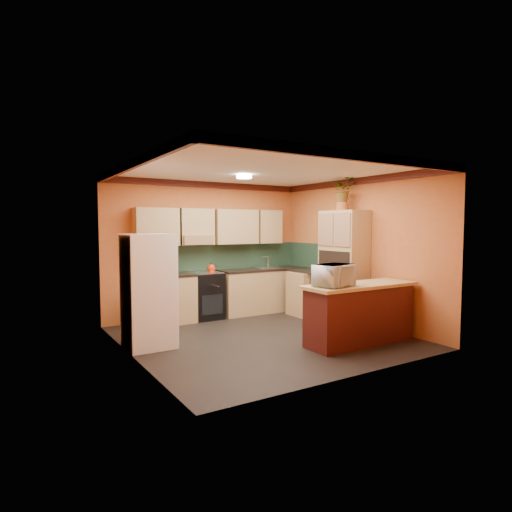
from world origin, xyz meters
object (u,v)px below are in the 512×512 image
Objects in this scene: stove at (206,296)px; breakfast_bar at (360,315)px; fridge at (148,291)px; base_cabinets_back at (234,294)px; microwave at (334,275)px; pantry at (343,267)px.

stove is 0.51× the size of breakfast_bar.
breakfast_bar is (2.84, -1.51, -0.41)m from fridge.
stove is at bearing -180.00° from base_cabinets_back.
stove reaches higher than breakfast_bar.
microwave is at bearing -75.79° from stove.
pantry is at bearing -5.28° from fridge.
fridge is (-1.57, -1.36, 0.39)m from stove.
pantry is (2.03, -1.70, 0.59)m from stove.
base_cabinets_back is 0.63m from stove.
stove is 1.55× the size of microwave.
fridge reaches higher than base_cabinets_back.
breakfast_bar is at bearing -122.79° from pantry.
stove is 2.71m from pantry.
fridge is 2.76m from microwave.
pantry is at bearing 27.12° from microwave.
base_cabinets_back is at bearing 31.84° from fridge.
pantry is (1.40, -1.70, 0.61)m from base_cabinets_back.
breakfast_bar is at bearing -66.23° from stove.
fridge reaches higher than microwave.
fridge is 3.24m from breakfast_bar.
stove is (-0.62, -0.00, 0.02)m from base_cabinets_back.
stove is at bearing 113.77° from breakfast_bar.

